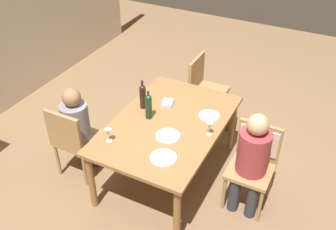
{
  "coord_description": "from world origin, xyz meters",
  "views": [
    {
      "loc": [
        -2.87,
        -1.46,
        3.16
      ],
      "look_at": [
        0.0,
        0.0,
        0.85
      ],
      "focal_mm": 40.51,
      "sensor_mm": 36.0,
      "label": 1
    }
  ],
  "objects_px": {
    "chair_right_end": "(204,85)",
    "wine_bottle_dark_red": "(143,96)",
    "handbag": "(232,120)",
    "person_man_bearded": "(252,157)",
    "person_woman_host": "(78,124)",
    "wine_glass_centre": "(108,133)",
    "dinner_plate_guest_right": "(209,116)",
    "chair_near": "(255,154)",
    "chair_far_left": "(73,138)",
    "dinner_plate_host": "(163,158)",
    "wine_bottle_tall_green": "(149,106)",
    "dining_table": "(168,129)",
    "wine_glass_near_left": "(209,126)",
    "dinner_plate_guest_left": "(168,136)"
  },
  "relations": [
    {
      "from": "chair_near",
      "to": "wine_glass_near_left",
      "type": "height_order",
      "value": "chair_near"
    },
    {
      "from": "chair_right_end",
      "to": "wine_bottle_dark_red",
      "type": "bearing_deg",
      "value": -15.03
    },
    {
      "from": "dinner_plate_guest_left",
      "to": "handbag",
      "type": "distance_m",
      "value": 1.59
    },
    {
      "from": "handbag",
      "to": "person_man_bearded",
      "type": "bearing_deg",
      "value": -154.8
    },
    {
      "from": "person_man_bearded",
      "to": "wine_bottle_dark_red",
      "type": "distance_m",
      "value": 1.35
    },
    {
      "from": "dinner_plate_host",
      "to": "wine_bottle_tall_green",
      "type": "bearing_deg",
      "value": 40.97
    },
    {
      "from": "person_woman_host",
      "to": "person_man_bearded",
      "type": "xyz_separation_m",
      "value": [
        0.33,
        -1.88,
        0.02
      ]
    },
    {
      "from": "dinner_plate_guest_left",
      "to": "handbag",
      "type": "height_order",
      "value": "dinner_plate_guest_left"
    },
    {
      "from": "dining_table",
      "to": "dinner_plate_guest_right",
      "type": "distance_m",
      "value": 0.47
    },
    {
      "from": "dinner_plate_guest_right",
      "to": "dinner_plate_guest_left",
      "type": "bearing_deg",
      "value": 154.87
    },
    {
      "from": "chair_far_left",
      "to": "dinner_plate_guest_right",
      "type": "xyz_separation_m",
      "value": [
        0.77,
        -1.28,
        0.23
      ]
    },
    {
      "from": "chair_right_end",
      "to": "dinner_plate_guest_left",
      "type": "relative_size",
      "value": 3.64
    },
    {
      "from": "dining_table",
      "to": "handbag",
      "type": "height_order",
      "value": "dining_table"
    },
    {
      "from": "chair_near",
      "to": "wine_bottle_tall_green",
      "type": "distance_m",
      "value": 1.21
    },
    {
      "from": "dining_table",
      "to": "person_man_bearded",
      "type": "relative_size",
      "value": 1.46
    },
    {
      "from": "wine_glass_centre",
      "to": "dinner_plate_guest_right",
      "type": "distance_m",
      "value": 1.12
    },
    {
      "from": "chair_far_left",
      "to": "wine_bottle_tall_green",
      "type": "xyz_separation_m",
      "value": [
        0.46,
        -0.71,
        0.37
      ]
    },
    {
      "from": "chair_near",
      "to": "person_man_bearded",
      "type": "height_order",
      "value": "person_man_bearded"
    },
    {
      "from": "dinner_plate_guest_left",
      "to": "handbag",
      "type": "relative_size",
      "value": 0.9
    },
    {
      "from": "dinner_plate_host",
      "to": "chair_right_end",
      "type": "bearing_deg",
      "value": 9.87
    },
    {
      "from": "chair_far_left",
      "to": "chair_right_end",
      "type": "xyz_separation_m",
      "value": [
        1.69,
        -0.85,
        0.0
      ]
    },
    {
      "from": "chair_near",
      "to": "person_man_bearded",
      "type": "xyz_separation_m",
      "value": [
        -0.15,
        -0.0,
        0.07
      ]
    },
    {
      "from": "dining_table",
      "to": "person_woman_host",
      "type": "relative_size",
      "value": 1.51
    },
    {
      "from": "person_man_bearded",
      "to": "person_woman_host",
      "type": "bearing_deg",
      "value": 9.91
    },
    {
      "from": "chair_near",
      "to": "handbag",
      "type": "height_order",
      "value": "chair_near"
    },
    {
      "from": "wine_bottle_dark_red",
      "to": "wine_bottle_tall_green",
      "type": "bearing_deg",
      "value": -132.93
    },
    {
      "from": "handbag",
      "to": "chair_far_left",
      "type": "bearing_deg",
      "value": 142.69
    },
    {
      "from": "wine_glass_centre",
      "to": "dinner_plate_host",
      "type": "distance_m",
      "value": 0.61
    },
    {
      "from": "chair_right_end",
      "to": "person_man_bearded",
      "type": "distance_m",
      "value": 1.62
    },
    {
      "from": "chair_near",
      "to": "dinner_plate_guest_right",
      "type": "xyz_separation_m",
      "value": [
        0.18,
        0.59,
        0.17
      ]
    },
    {
      "from": "person_man_bearded",
      "to": "wine_bottle_dark_red",
      "type": "xyz_separation_m",
      "value": [
        0.16,
        1.32,
        0.24
      ]
    },
    {
      "from": "dinner_plate_guest_left",
      "to": "wine_bottle_tall_green",
      "type": "bearing_deg",
      "value": 58.93
    },
    {
      "from": "chair_far_left",
      "to": "person_man_bearded",
      "type": "distance_m",
      "value": 1.93
    },
    {
      "from": "chair_right_end",
      "to": "wine_glass_near_left",
      "type": "bearing_deg",
      "value": 24.37
    },
    {
      "from": "chair_far_left",
      "to": "wine_glass_centre",
      "type": "bearing_deg",
      "value": -7.4
    },
    {
      "from": "wine_glass_centre",
      "to": "handbag",
      "type": "relative_size",
      "value": 0.53
    },
    {
      "from": "chair_near",
      "to": "person_man_bearded",
      "type": "distance_m",
      "value": 0.17
    },
    {
      "from": "wine_bottle_dark_red",
      "to": "handbag",
      "type": "distance_m",
      "value": 1.53
    },
    {
      "from": "person_woman_host",
      "to": "dinner_plate_guest_left",
      "type": "distance_m",
      "value": 1.06
    },
    {
      "from": "chair_right_end",
      "to": "chair_far_left",
      "type": "bearing_deg",
      "value": -26.72
    },
    {
      "from": "dining_table",
      "to": "chair_right_end",
      "type": "relative_size",
      "value": 1.83
    },
    {
      "from": "wine_bottle_tall_green",
      "to": "dinner_plate_guest_right",
      "type": "distance_m",
      "value": 0.67
    },
    {
      "from": "chair_far_left",
      "to": "wine_glass_centre",
      "type": "relative_size",
      "value": 6.17
    },
    {
      "from": "dining_table",
      "to": "chair_far_left",
      "type": "height_order",
      "value": "chair_far_left"
    },
    {
      "from": "person_man_bearded",
      "to": "wine_glass_centre",
      "type": "bearing_deg",
      "value": 21.2
    },
    {
      "from": "chair_near",
      "to": "dinner_plate_host",
      "type": "bearing_deg",
      "value": 41.75
    },
    {
      "from": "person_woman_host",
      "to": "wine_glass_centre",
      "type": "distance_m",
      "value": 0.62
    },
    {
      "from": "chair_far_left",
      "to": "chair_near",
      "type": "height_order",
      "value": "same"
    },
    {
      "from": "wine_glass_near_left",
      "to": "chair_right_end",
      "type": "bearing_deg",
      "value": 24.37
    },
    {
      "from": "wine_bottle_tall_green",
      "to": "handbag",
      "type": "xyz_separation_m",
      "value": [
        1.23,
        -0.58,
        -0.8
      ]
    }
  ]
}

